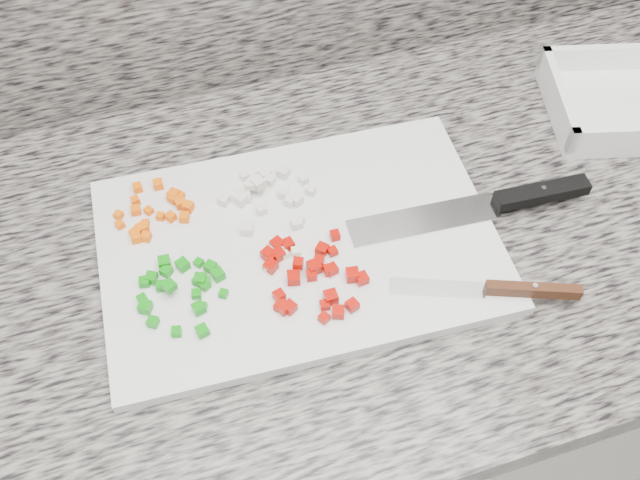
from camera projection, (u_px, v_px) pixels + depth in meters
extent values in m
cube|color=silver|center=(337.00, 390.00, 1.25)|extent=(3.92, 0.62, 0.86)
cube|color=slate|center=(344.00, 240.00, 0.89)|extent=(3.96, 0.64, 0.04)
cube|color=silver|center=(299.00, 245.00, 0.85)|extent=(0.48, 0.34, 0.02)
cube|color=#EB5B05|center=(146.00, 237.00, 0.84)|extent=(0.01, 0.01, 0.01)
cube|color=#EB5B05|center=(181.00, 203.00, 0.87)|extent=(0.01, 0.01, 0.01)
cube|color=#EB5B05|center=(188.00, 207.00, 0.87)|extent=(0.02, 0.02, 0.01)
cube|color=#EB5B05|center=(135.00, 233.00, 0.84)|extent=(0.01, 0.01, 0.01)
cube|color=#EB5B05|center=(180.00, 195.00, 0.88)|extent=(0.01, 0.01, 0.01)
cube|color=#EB5B05|center=(118.00, 215.00, 0.86)|extent=(0.01, 0.01, 0.01)
cube|color=#EB5B05|center=(171.00, 217.00, 0.86)|extent=(0.01, 0.01, 0.01)
cube|color=#EB5B05|center=(120.00, 225.00, 0.85)|extent=(0.01, 0.01, 0.01)
cube|color=#EB5B05|center=(145.00, 224.00, 0.85)|extent=(0.01, 0.01, 0.01)
cube|color=#EB5B05|center=(160.00, 216.00, 0.86)|extent=(0.01, 0.01, 0.01)
cube|color=#EB5B05|center=(176.00, 196.00, 0.88)|extent=(0.01, 0.01, 0.01)
cube|color=#EB5B05|center=(174.00, 195.00, 0.88)|extent=(0.02, 0.02, 0.01)
cube|color=#EB5B05|center=(158.00, 184.00, 0.89)|extent=(0.01, 0.01, 0.01)
cube|color=#EB5B05|center=(136.00, 237.00, 0.84)|extent=(0.01, 0.01, 0.01)
cube|color=#EB5B05|center=(184.00, 217.00, 0.86)|extent=(0.01, 0.01, 0.01)
cube|color=#EB5B05|center=(149.00, 211.00, 0.87)|extent=(0.01, 0.01, 0.01)
cube|color=#EB5B05|center=(135.00, 201.00, 0.87)|extent=(0.01, 0.01, 0.01)
cube|color=#EB5B05|center=(138.00, 188.00, 0.89)|extent=(0.01, 0.01, 0.01)
cube|color=#EB5B05|center=(142.00, 228.00, 0.85)|extent=(0.02, 0.02, 0.01)
cube|color=#EB5B05|center=(136.00, 210.00, 0.86)|extent=(0.01, 0.01, 0.01)
cube|color=#EB5B05|center=(173.00, 198.00, 0.88)|extent=(0.02, 0.02, 0.01)
cube|color=beige|center=(270.00, 180.00, 0.89)|extent=(0.02, 0.02, 0.01)
cube|color=beige|center=(299.00, 220.00, 0.86)|extent=(0.01, 0.01, 0.01)
cube|color=beige|center=(304.00, 180.00, 0.89)|extent=(0.01, 0.01, 0.01)
cube|color=beige|center=(262.00, 210.00, 0.87)|extent=(0.01, 0.01, 0.01)
cube|color=beige|center=(283.00, 172.00, 0.90)|extent=(0.02, 0.02, 0.01)
cube|color=beige|center=(258.00, 182.00, 0.89)|extent=(0.01, 0.01, 0.01)
cube|color=beige|center=(296.00, 200.00, 0.87)|extent=(0.02, 0.02, 0.01)
cube|color=beige|center=(251.00, 185.00, 0.87)|extent=(0.01, 0.01, 0.01)
cube|color=beige|center=(241.00, 199.00, 0.87)|extent=(0.02, 0.02, 0.01)
cube|color=beige|center=(265.00, 174.00, 0.90)|extent=(0.02, 0.02, 0.01)
cube|color=beige|center=(258.00, 183.00, 0.87)|extent=(0.02, 0.02, 0.01)
cube|color=beige|center=(284.00, 193.00, 0.88)|extent=(0.02, 0.02, 0.01)
cube|color=beige|center=(298.00, 222.00, 0.85)|extent=(0.02, 0.02, 0.01)
cube|color=beige|center=(246.00, 197.00, 0.88)|extent=(0.01, 0.01, 0.01)
cube|color=beige|center=(252.00, 184.00, 0.89)|extent=(0.02, 0.02, 0.01)
cube|color=beige|center=(239.00, 198.00, 0.88)|extent=(0.01, 0.01, 0.01)
cube|color=beige|center=(245.00, 175.00, 0.90)|extent=(0.01, 0.01, 0.01)
cube|color=beige|center=(224.00, 199.00, 0.87)|extent=(0.02, 0.02, 0.01)
cube|color=beige|center=(247.00, 229.00, 0.85)|extent=(0.02, 0.02, 0.01)
cube|color=beige|center=(311.00, 190.00, 0.88)|extent=(0.01, 0.01, 0.01)
cube|color=beige|center=(297.00, 223.00, 0.85)|extent=(0.01, 0.01, 0.01)
cube|color=beige|center=(290.00, 201.00, 0.87)|extent=(0.02, 0.02, 0.01)
cube|color=#0C840C|center=(199.00, 262.00, 0.82)|extent=(0.01, 0.01, 0.01)
cube|color=#0C840C|center=(145.00, 307.00, 0.78)|extent=(0.02, 0.02, 0.01)
cube|color=#0C840C|center=(183.00, 265.00, 0.82)|extent=(0.02, 0.02, 0.01)
cube|color=#0C840C|center=(200.00, 280.00, 0.80)|extent=(0.02, 0.02, 0.01)
cube|color=#0C840C|center=(165.00, 263.00, 0.82)|extent=(0.01, 0.01, 0.01)
cube|color=#0C840C|center=(199.00, 308.00, 0.78)|extent=(0.02, 0.02, 0.01)
cube|color=#0C840C|center=(202.00, 306.00, 0.79)|extent=(0.01, 0.01, 0.01)
cube|color=#0C840C|center=(206.00, 282.00, 0.80)|extent=(0.01, 0.01, 0.01)
cube|color=#0C840C|center=(218.00, 275.00, 0.81)|extent=(0.02, 0.02, 0.01)
cube|color=#0C840C|center=(223.00, 293.00, 0.80)|extent=(0.01, 0.01, 0.01)
cube|color=#0C840C|center=(153.00, 322.00, 0.77)|extent=(0.02, 0.02, 0.01)
cube|color=#0C840C|center=(205.00, 285.00, 0.80)|extent=(0.01, 0.01, 0.01)
cube|color=#0C840C|center=(202.00, 331.00, 0.77)|extent=(0.02, 0.02, 0.01)
cube|color=#0C840C|center=(170.00, 286.00, 0.79)|extent=(0.02, 0.02, 0.01)
cube|color=#0C840C|center=(166.00, 271.00, 0.81)|extent=(0.02, 0.02, 0.01)
cube|color=#0C840C|center=(198.00, 281.00, 0.81)|extent=(0.01, 0.01, 0.01)
cube|color=#0C840C|center=(210.00, 267.00, 0.82)|extent=(0.02, 0.02, 0.01)
cube|color=#0C840C|center=(176.00, 332.00, 0.77)|extent=(0.01, 0.01, 0.01)
cube|color=#0C840C|center=(151.00, 278.00, 0.81)|extent=(0.02, 0.02, 0.01)
cube|color=#0C840C|center=(142.00, 299.00, 0.79)|extent=(0.01, 0.01, 0.01)
cube|color=#0C840C|center=(144.00, 282.00, 0.80)|extent=(0.01, 0.01, 0.01)
cube|color=#0C840C|center=(161.00, 286.00, 0.80)|extent=(0.01, 0.01, 0.01)
cube|color=#0C840C|center=(196.00, 294.00, 0.80)|extent=(0.01, 0.01, 0.01)
cube|color=#A90B02|center=(298.00, 263.00, 0.81)|extent=(0.02, 0.02, 0.01)
cube|color=#A90B02|center=(322.00, 249.00, 0.83)|extent=(0.02, 0.02, 0.01)
cube|color=#A90B02|center=(352.00, 305.00, 0.79)|extent=(0.02, 0.02, 0.01)
cube|color=#A90B02|center=(279.00, 296.00, 0.79)|extent=(0.01, 0.01, 0.01)
cube|color=#A90B02|center=(331.00, 297.00, 0.79)|extent=(0.01, 0.01, 0.01)
cube|color=#A90B02|center=(362.00, 278.00, 0.81)|extent=(0.01, 0.01, 0.01)
cube|color=#A90B02|center=(281.00, 306.00, 0.78)|extent=(0.02, 0.02, 0.01)
cube|color=#A90B02|center=(314.00, 267.00, 0.81)|extent=(0.02, 0.02, 0.01)
cube|color=#A90B02|center=(335.00, 235.00, 0.84)|extent=(0.01, 0.01, 0.01)
cube|color=#A90B02|center=(294.00, 278.00, 0.81)|extent=(0.02, 0.02, 0.01)
cube|color=#A90B02|center=(319.00, 262.00, 0.82)|extent=(0.02, 0.02, 0.01)
cube|color=#A90B02|center=(352.00, 275.00, 0.81)|extent=(0.02, 0.02, 0.01)
cube|color=#A90B02|center=(329.00, 270.00, 0.81)|extent=(0.01, 0.01, 0.01)
cube|color=#A90B02|center=(284.00, 308.00, 0.78)|extent=(0.02, 0.02, 0.01)
cube|color=#A90B02|center=(278.00, 254.00, 0.82)|extent=(0.02, 0.02, 0.01)
cube|color=#A90B02|center=(270.00, 256.00, 0.82)|extent=(0.02, 0.02, 0.01)
cube|color=#A90B02|center=(332.00, 269.00, 0.81)|extent=(0.01, 0.01, 0.01)
cube|color=#A90B02|center=(290.00, 307.00, 0.78)|extent=(0.02, 0.02, 0.01)
cube|color=#A90B02|center=(288.00, 244.00, 0.83)|extent=(0.02, 0.02, 0.01)
cube|color=#A90B02|center=(333.00, 251.00, 0.83)|extent=(0.01, 0.01, 0.01)
cube|color=#A90B02|center=(277.00, 244.00, 0.83)|extent=(0.02, 0.02, 0.01)
cube|color=#A90B02|center=(338.00, 312.00, 0.78)|extent=(0.02, 0.02, 0.01)
cube|color=#A90B02|center=(324.00, 318.00, 0.78)|extent=(0.01, 0.01, 0.01)
cube|color=#A90B02|center=(271.00, 266.00, 0.82)|extent=(0.02, 0.02, 0.01)
cube|color=#A90B02|center=(311.00, 275.00, 0.81)|extent=(0.01, 0.01, 0.01)
cube|color=#A90B02|center=(325.00, 305.00, 0.79)|extent=(0.01, 0.01, 0.01)
cube|color=#A90B02|center=(268.00, 254.00, 0.83)|extent=(0.02, 0.02, 0.01)
cube|color=beige|center=(272.00, 257.00, 0.83)|extent=(0.01, 0.01, 0.01)
cube|color=beige|center=(269.00, 268.00, 0.82)|extent=(0.01, 0.01, 0.01)
cube|color=beige|center=(296.00, 252.00, 0.83)|extent=(0.01, 0.01, 0.01)
cube|color=beige|center=(281.00, 249.00, 0.83)|extent=(0.01, 0.01, 0.01)
cube|color=beige|center=(285.00, 254.00, 0.83)|extent=(0.01, 0.01, 0.01)
cube|color=beige|center=(268.00, 269.00, 0.82)|extent=(0.01, 0.01, 0.01)
cube|color=beige|center=(283.00, 248.00, 0.83)|extent=(0.01, 0.01, 0.01)
cube|color=beige|center=(272.00, 248.00, 0.83)|extent=(0.01, 0.01, 0.01)
cube|color=beige|center=(287.00, 245.00, 0.84)|extent=(0.01, 0.01, 0.01)
cube|color=silver|center=(424.00, 220.00, 0.86)|extent=(0.19, 0.05, 0.00)
cube|color=black|center=(542.00, 193.00, 0.88)|extent=(0.12, 0.03, 0.02)
cylinder|color=silver|center=(544.00, 188.00, 0.87)|extent=(0.01, 0.01, 0.00)
cube|color=silver|center=(437.00, 288.00, 0.80)|extent=(0.11, 0.06, 0.00)
cube|color=#442011|center=(533.00, 290.00, 0.79)|extent=(0.10, 0.05, 0.02)
cylinder|color=silver|center=(535.00, 286.00, 0.79)|extent=(0.01, 0.01, 0.00)
cube|color=white|center=(633.00, 108.00, 0.99)|extent=(0.27, 0.23, 0.01)
cube|color=white|center=(622.00, 57.00, 1.02)|extent=(0.23, 0.07, 0.04)
cube|color=white|center=(558.00, 98.00, 0.97)|extent=(0.06, 0.17, 0.04)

